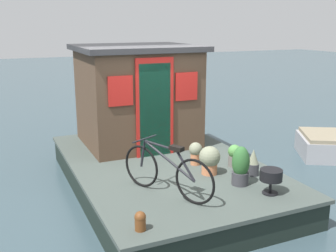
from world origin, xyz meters
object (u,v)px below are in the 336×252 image
at_px(potted_plant_basil, 241,166).
at_px(potted_plant_fern, 253,163).
at_px(potted_plant_mint, 196,152).
at_px(mooring_bollard, 140,220).
at_px(potted_plant_sage, 210,159).
at_px(potted_plant_ivy, 235,155).
at_px(charcoal_grill, 271,176).
at_px(houseboat_cabin, 137,95).
at_px(bicycle, 167,171).

height_order(potted_plant_basil, potted_plant_fern, potted_plant_basil).
xyz_separation_m(potted_plant_mint, potted_plant_fern, (-0.82, -0.61, -0.02)).
xyz_separation_m(potted_plant_basil, mooring_bollard, (-0.70, 1.86, -0.17)).
distance_m(potted_plant_mint, potted_plant_sage, 0.49).
height_order(potted_plant_fern, potted_plant_ivy, potted_plant_fern).
distance_m(potted_plant_mint, charcoal_grill, 1.58).
distance_m(potted_plant_mint, potted_plant_fern, 1.02).
height_order(potted_plant_sage, mooring_bollard, potted_plant_sage).
height_order(potted_plant_mint, potted_plant_sage, potted_plant_sage).
relative_size(potted_plant_mint, potted_plant_ivy, 1.04).
height_order(potted_plant_fern, mooring_bollard, potted_plant_fern).
xyz_separation_m(houseboat_cabin, charcoal_grill, (-3.20, -0.86, -0.73)).
bearing_deg(mooring_bollard, houseboat_cabin, -19.39).
xyz_separation_m(potted_plant_mint, potted_plant_ivy, (-0.35, -0.57, -0.02)).
distance_m(houseboat_cabin, potted_plant_sage, 2.33).
bearing_deg(bicycle, charcoal_grill, -112.61).
bearing_deg(mooring_bollard, bicycle, -40.86).
xyz_separation_m(houseboat_cabin, potted_plant_ivy, (-2.02, -1.02, -0.80)).
bearing_deg(potted_plant_sage, mooring_bollard, 127.44).
xyz_separation_m(bicycle, potted_plant_basil, (-0.11, -1.17, -0.07)).
distance_m(houseboat_cabin, potted_plant_ivy, 2.40).
relative_size(potted_plant_mint, charcoal_grill, 1.08).
xyz_separation_m(potted_plant_mint, mooring_bollard, (-1.76, 1.66, -0.10)).
bearing_deg(potted_plant_mint, potted_plant_fern, -143.19).
bearing_deg(charcoal_grill, mooring_bollard, 96.38).
distance_m(potted_plant_fern, potted_plant_ivy, 0.47).
bearing_deg(potted_plant_fern, potted_plant_ivy, 5.41).
height_order(houseboat_cabin, potted_plant_basil, houseboat_cabin).
bearing_deg(potted_plant_basil, potted_plant_sage, 19.95).
bearing_deg(potted_plant_fern, bicycle, 95.04).
distance_m(potted_plant_basil, charcoal_grill, 0.51).
bearing_deg(potted_plant_basil, potted_plant_ivy, -26.91).
relative_size(bicycle, potted_plant_fern, 3.33).
bearing_deg(bicycle, potted_plant_basil, -95.29).
height_order(bicycle, charcoal_grill, bicycle).
bearing_deg(potted_plant_sage, potted_plant_mint, -0.46).
xyz_separation_m(bicycle, potted_plant_ivy, (0.61, -1.53, -0.16)).
bearing_deg(potted_plant_fern, potted_plant_basil, 121.20).
xyz_separation_m(houseboat_cabin, potted_plant_mint, (-1.67, -0.45, -0.77)).
xyz_separation_m(bicycle, potted_plant_fern, (0.14, -1.58, -0.15)).
height_order(houseboat_cabin, potted_plant_ivy, houseboat_cabin).
relative_size(bicycle, potted_plant_basil, 2.39).
relative_size(potted_plant_sage, potted_plant_fern, 1.08).
bearing_deg(houseboat_cabin, mooring_bollard, 160.61).
xyz_separation_m(bicycle, potted_plant_sage, (0.46, -0.96, -0.11)).
xyz_separation_m(charcoal_grill, mooring_bollard, (-0.23, 2.07, -0.14)).
xyz_separation_m(potted_plant_mint, charcoal_grill, (-1.53, -0.41, 0.04)).
distance_m(potted_plant_mint, potted_plant_ivy, 0.67).
relative_size(houseboat_cabin, potted_plant_sage, 4.96).
distance_m(potted_plant_basil, potted_plant_fern, 0.49).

